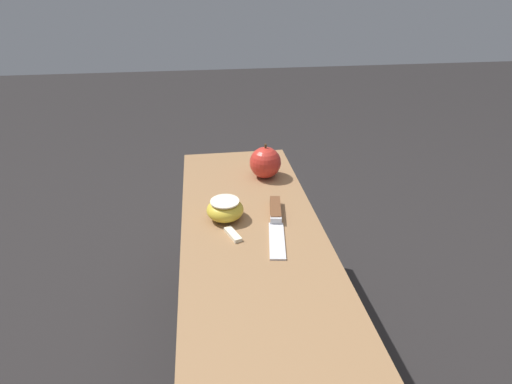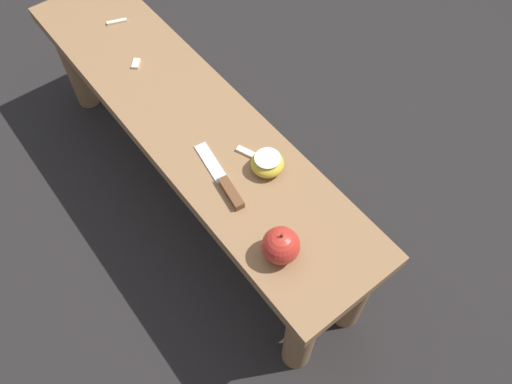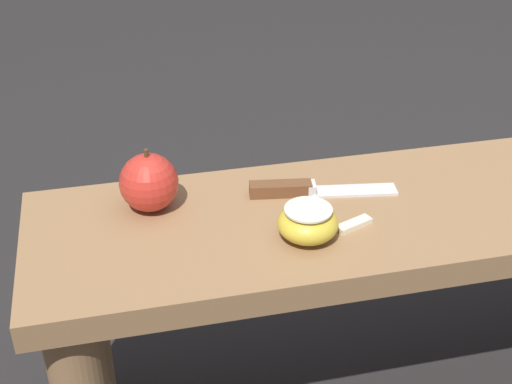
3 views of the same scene
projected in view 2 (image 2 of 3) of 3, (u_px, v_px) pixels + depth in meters
ground_plane at (200, 193)px, 1.69m from camera, size 8.00×8.00×0.00m
wooden_bench at (189, 133)px, 1.43m from camera, size 1.34×0.31×0.41m
knife at (225, 184)px, 1.21m from camera, size 0.22×0.06×0.02m
apple_whole at (281, 246)px, 1.08m from camera, size 0.09×0.09×0.10m
apple_cut at (267, 163)px, 1.22m from camera, size 0.08×0.08×0.05m
apple_slice_near_knife at (117, 22)px, 1.54m from camera, size 0.03×0.06×0.01m
apple_slice_center at (136, 64)px, 1.44m from camera, size 0.04×0.04×0.01m
apple_slice_near_bowl at (247, 152)px, 1.27m from camera, size 0.06×0.04×0.01m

